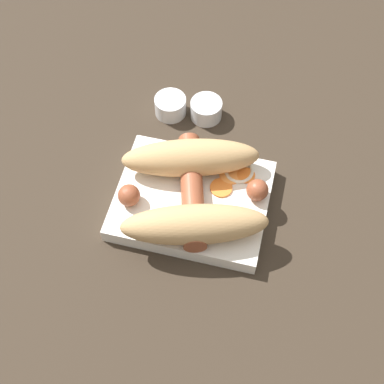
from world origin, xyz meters
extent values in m
plane|color=#33281E|center=(0.00, 0.00, 0.00)|extent=(3.00, 3.00, 0.00)
cube|color=silver|center=(0.00, 0.00, 0.01)|extent=(0.21, 0.17, 0.02)
ellipsoid|color=tan|center=(0.02, -0.06, 0.05)|extent=(0.20, 0.11, 0.05)
ellipsoid|color=tan|center=(-0.01, 0.04, 0.05)|extent=(0.20, 0.11, 0.05)
cylinder|color=brown|center=(0.00, 0.00, 0.04)|extent=(0.08, 0.18, 0.03)
sphere|color=brown|center=(0.09, 0.02, 0.04)|extent=(0.03, 0.03, 0.03)
sphere|color=brown|center=(-0.08, -0.03, 0.04)|extent=(0.03, 0.03, 0.03)
cylinder|color=orange|center=(0.07, 0.05, 0.03)|extent=(0.03, 0.03, 0.00)
cylinder|color=orange|center=(0.04, 0.02, 0.03)|extent=(0.04, 0.04, 0.00)
cylinder|color=#F99E4C|center=(0.05, 0.05, 0.03)|extent=(0.04, 0.04, 0.00)
torus|color=silver|center=(0.06, 0.06, 0.03)|extent=(0.04, 0.04, 0.01)
cylinder|color=silver|center=(-0.02, 0.17, 0.02)|extent=(0.05, 0.05, 0.03)
cylinder|color=maroon|center=(-0.02, 0.17, 0.01)|extent=(0.04, 0.04, 0.01)
cylinder|color=silver|center=(-0.07, 0.16, 0.02)|extent=(0.05, 0.05, 0.03)
cylinder|color=#4C662D|center=(-0.07, 0.16, 0.01)|extent=(0.04, 0.04, 0.01)
camera|label=1|loc=(0.09, -0.38, 0.66)|focal=50.00mm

